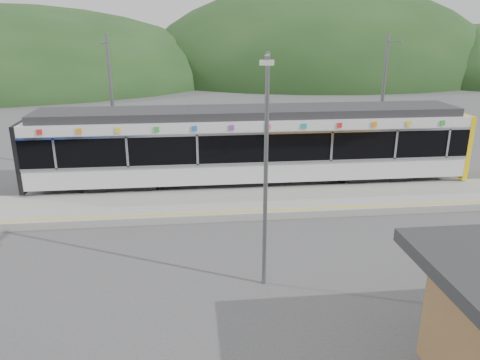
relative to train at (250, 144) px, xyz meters
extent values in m
plane|color=#4C4C4F|center=(0.38, -6.00, -2.06)|extent=(120.00, 120.00, 0.00)
ellipsoid|color=#1E3D19|center=(-27.62, 46.00, -2.06)|extent=(60.00, 45.00, 20.00)
ellipsoid|color=#1E3D19|center=(16.38, 48.00, -2.06)|extent=(52.00, 39.00, 26.00)
cube|color=#9E9E99|center=(0.38, -2.70, -1.91)|extent=(26.00, 3.20, 0.30)
cube|color=yellow|center=(0.38, -4.00, -1.76)|extent=(26.00, 0.10, 0.01)
cube|color=black|center=(-6.02, 0.00, -1.76)|extent=(3.20, 2.20, 0.56)
cube|color=black|center=(5.98, 0.00, -1.76)|extent=(3.20, 2.20, 0.56)
cube|color=silver|center=(-0.02, 0.00, -1.02)|extent=(20.00, 2.90, 0.92)
cube|color=black|center=(-0.02, 0.00, 0.16)|extent=(20.00, 2.96, 1.45)
cube|color=silver|center=(-0.02, -1.50, -0.51)|extent=(20.00, 0.05, 0.10)
cube|color=silver|center=(-0.02, -1.50, 0.84)|extent=(20.00, 0.05, 0.10)
cube|color=silver|center=(-0.02, 0.00, 1.11)|extent=(20.00, 2.90, 0.45)
cube|color=#2D2D30|center=(-0.02, 0.00, 1.52)|extent=(19.40, 2.50, 0.36)
cube|color=yellow|center=(10.10, 0.00, -0.16)|extent=(0.24, 2.92, 3.00)
cube|color=black|center=(-10.12, 0.00, -0.16)|extent=(0.20, 2.92, 3.00)
cube|color=silver|center=(-8.52, -1.50, 0.16)|extent=(0.10, 0.05, 1.35)
cube|color=silver|center=(-5.52, -1.50, 0.16)|extent=(0.10, 0.05, 1.35)
cube|color=silver|center=(-2.52, -1.50, 0.16)|extent=(0.10, 0.05, 1.35)
cube|color=silver|center=(0.48, -1.50, 0.16)|extent=(0.10, 0.05, 1.35)
cube|color=silver|center=(3.48, -1.50, 0.16)|extent=(0.10, 0.05, 1.35)
cube|color=silver|center=(6.48, -1.50, 0.16)|extent=(0.10, 0.05, 1.35)
cube|color=silver|center=(8.98, -1.50, 0.16)|extent=(0.10, 0.05, 1.35)
cube|color=red|center=(-9.02, -1.49, 1.12)|extent=(0.22, 0.04, 0.22)
cube|color=orange|center=(-7.42, -1.49, 1.12)|extent=(0.22, 0.04, 0.22)
cube|color=yellow|center=(-5.82, -1.49, 1.12)|extent=(0.22, 0.04, 0.22)
cube|color=green|center=(-4.22, -1.49, 1.12)|extent=(0.22, 0.04, 0.22)
cube|color=blue|center=(-2.62, -1.49, 1.12)|extent=(0.22, 0.04, 0.22)
cube|color=purple|center=(-1.02, -1.49, 1.12)|extent=(0.22, 0.04, 0.22)
cube|color=#E54C8C|center=(0.58, -1.49, 1.12)|extent=(0.22, 0.04, 0.22)
cube|color=#19A5A5|center=(2.18, -1.49, 1.12)|extent=(0.22, 0.04, 0.22)
cube|color=red|center=(3.78, -1.49, 1.12)|extent=(0.22, 0.04, 0.22)
cube|color=orange|center=(5.38, -1.49, 1.12)|extent=(0.22, 0.04, 0.22)
cube|color=yellow|center=(6.98, -1.49, 1.12)|extent=(0.22, 0.04, 0.22)
cube|color=green|center=(8.58, -1.49, 1.12)|extent=(0.22, 0.04, 0.22)
cylinder|color=slate|center=(-6.62, 2.60, 1.44)|extent=(0.18, 0.18, 7.00)
cube|color=slate|center=(-6.62, 1.80, 4.54)|extent=(0.08, 1.80, 0.08)
cylinder|color=slate|center=(7.38, 2.60, 1.44)|extent=(0.18, 0.18, 7.00)
cube|color=slate|center=(7.38, 1.80, 4.54)|extent=(0.08, 1.80, 0.08)
cylinder|color=slate|center=(-0.75, -9.00, 1.32)|extent=(0.12, 0.12, 6.77)
cube|color=slate|center=(-0.75, -9.51, 4.59)|extent=(0.33, 1.13, 0.12)
cube|color=silver|center=(-0.75, -10.01, 4.50)|extent=(0.38, 0.24, 0.12)
camera|label=1|loc=(-2.80, -21.24, 5.37)|focal=35.00mm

